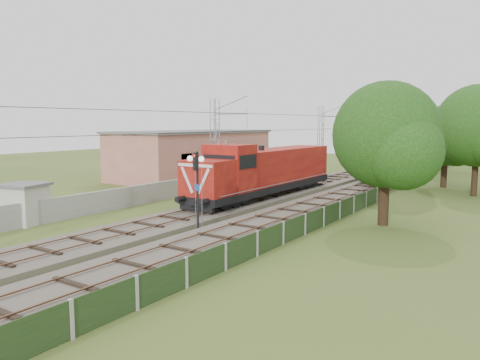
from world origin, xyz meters
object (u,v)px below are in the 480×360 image
Objects in this scene: coach_rake at (455,144)px; signal_post at (197,177)px; relay_hut at (25,204)px; locomotive at (265,171)px.

signal_post is (-2.35, -66.90, 0.66)m from coach_rake.
coach_rake reaches higher than relay_hut.
signal_post is 1.54× the size of relay_hut.
relay_hut is (-10.05, -4.16, -1.87)m from signal_post.
relay_hut is at bearing -157.50° from signal_post.
locomotive is 0.20× the size of coach_rake.
locomotive is 12.15m from signal_post.
coach_rake is at bearing 80.10° from relay_hut.
relay_hut is at bearing -99.90° from coach_rake.
coach_rake is 72.15m from relay_hut.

